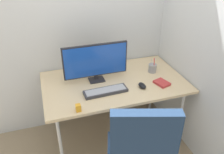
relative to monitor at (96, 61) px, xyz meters
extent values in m
plane|color=gray|center=(0.16, -0.08, -0.93)|extent=(8.00, 8.00, 0.00)
cube|color=silver|center=(0.16, 0.36, 0.47)|extent=(2.94, 0.04, 2.80)
cube|color=silver|center=(0.88, -0.30, 0.47)|extent=(0.04, 2.37, 2.80)
cube|color=#D1B78C|center=(0.16, -0.08, -0.22)|extent=(1.39, 0.82, 0.03)
cylinder|color=silver|center=(-0.44, -0.40, -0.58)|extent=(0.03, 0.03, 0.69)
cylinder|color=silver|center=(0.76, -0.40, -0.58)|extent=(0.03, 0.03, 0.69)
cylinder|color=silver|center=(-0.44, 0.24, -0.58)|extent=(0.03, 0.03, 0.69)
cylinder|color=silver|center=(0.76, 0.24, -0.58)|extent=(0.03, 0.03, 0.69)
cube|color=navy|center=(0.02, -1.06, -0.11)|extent=(0.40, 0.19, 0.59)
cube|color=black|center=(0.00, -0.01, -0.20)|extent=(0.15, 0.12, 0.01)
cube|color=black|center=(0.00, 0.00, -0.17)|extent=(0.04, 0.02, 0.05)
cube|color=black|center=(0.00, 0.00, 0.01)|extent=(0.63, 0.02, 0.33)
cube|color=#1947B2|center=(0.00, -0.01, 0.01)|extent=(0.60, 0.01, 0.30)
cube|color=#333338|center=(0.02, -0.25, -0.19)|extent=(0.40, 0.14, 0.03)
cube|color=#9EA0A5|center=(0.02, -0.25, -0.18)|extent=(0.37, 0.11, 0.00)
ellipsoid|color=black|center=(0.38, -0.27, -0.19)|extent=(0.07, 0.11, 0.04)
cylinder|color=gray|center=(0.60, -0.02, -0.16)|extent=(0.08, 0.08, 0.09)
cylinder|color=silver|center=(0.59, -0.02, -0.10)|extent=(0.03, 0.01, 0.11)
cylinder|color=silver|center=(0.61, -0.02, -0.10)|extent=(0.03, 0.01, 0.11)
torus|color=black|center=(0.60, -0.02, -0.15)|extent=(0.04, 0.04, 0.01)
cylinder|color=red|center=(0.61, -0.04, -0.11)|extent=(0.02, 0.01, 0.14)
cube|color=#B23333|center=(0.58, -0.27, -0.19)|extent=(0.14, 0.17, 0.02)
cube|color=orange|center=(-0.26, -0.43, -0.17)|extent=(0.04, 0.04, 0.06)
camera|label=1|loc=(-0.46, -1.94, 0.98)|focal=37.33mm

